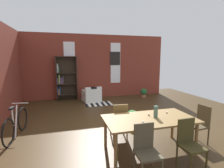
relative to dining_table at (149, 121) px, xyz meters
name	(u,v)px	position (x,y,z in m)	size (l,w,h in m)	color
ground_plane	(117,128)	(-0.31, 1.40, -0.70)	(11.24, 11.24, 0.00)	#3D2B16
back_wall_brick	(93,66)	(-0.31, 5.79, 0.97)	(7.97, 0.12, 3.34)	brown
window_pane_0	(70,63)	(-1.53, 5.72, 1.14)	(0.55, 0.02, 2.17)	white
window_pane_1	(115,63)	(0.91, 5.72, 1.14)	(0.55, 0.02, 2.17)	white
dining_table	(149,121)	(0.00, 0.00, 0.00)	(2.02, 1.05, 0.78)	brown
vase_on_table	(156,112)	(0.15, 0.00, 0.21)	(0.10, 0.10, 0.27)	#4C7266
tealight_candle_0	(149,115)	(0.06, 0.15, 0.10)	(0.04, 0.04, 0.05)	silver
tealight_candle_1	(143,122)	(-0.27, -0.24, 0.10)	(0.04, 0.04, 0.05)	silver
tealight_candle_2	(167,112)	(0.57, 0.21, 0.10)	(0.04, 0.04, 0.04)	silver
dining_chair_near_right	(189,142)	(0.45, -0.75, -0.19)	(0.42, 0.42, 0.95)	#3A3216
dining_chair_head_right	(200,123)	(1.38, 0.01, -0.19)	(0.43, 0.43, 0.95)	#493C25
dining_chair_near_left	(146,149)	(-0.45, -0.75, -0.19)	(0.41, 0.41, 0.95)	#49402E
dining_chair_far_left	(119,120)	(-0.46, 0.75, -0.19)	(0.42, 0.42, 0.95)	brown
bookshelf_tall	(65,78)	(-1.78, 5.54, 0.40)	(1.02, 0.32, 2.20)	#2D2319
armchair_white	(92,96)	(-0.56, 4.83, -0.42)	(0.91, 0.91, 0.75)	white
bicycle_second	(16,124)	(-3.10, 1.59, -0.36)	(0.44, 1.65, 0.89)	black
potted_plant_by_shelf	(132,117)	(0.18, 1.46, -0.42)	(0.39, 0.39, 0.50)	#9E6042
potted_plant_corner	(144,93)	(2.30, 4.99, -0.44)	(0.35, 0.35, 0.48)	#9E6042
striped_rug	(98,104)	(-0.34, 4.29, -0.70)	(1.25, 0.84, 0.01)	black
framed_picture	(115,58)	(0.89, 5.71, 1.39)	(0.56, 0.03, 0.72)	black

